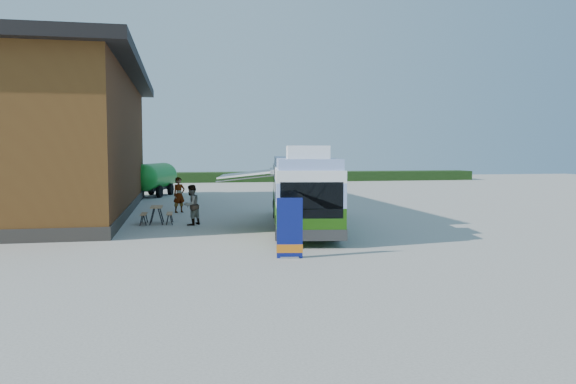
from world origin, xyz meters
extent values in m
plane|color=#BCB7AD|center=(0.00, 0.00, 0.00)|extent=(100.00, 100.00, 0.00)
cube|color=brown|center=(-10.50, 10.00, 3.50)|extent=(8.00, 20.00, 7.00)
cube|color=black|center=(-10.50, 10.00, 7.25)|extent=(9.60, 21.20, 0.50)
cube|color=#332D28|center=(-10.50, 10.00, 0.25)|extent=(8.10, 20.10, 0.50)
cube|color=#264419|center=(8.00, 38.00, 0.50)|extent=(40.00, 3.00, 1.00)
cube|color=#2F5E0F|center=(1.03, 2.31, 0.82)|extent=(3.96, 11.20, 1.01)
cube|color=#8EA5DE|center=(1.03, 2.31, 1.74)|extent=(3.96, 11.20, 0.82)
cube|color=black|center=(-0.02, 2.94, 1.74)|extent=(1.46, 9.04, 0.64)
cube|color=black|center=(2.22, 2.59, 1.74)|extent=(1.46, 9.04, 0.64)
cube|color=white|center=(1.03, 2.31, 2.36)|extent=(3.96, 11.20, 0.41)
cube|color=#8EA5DE|center=(1.03, 2.31, 2.74)|extent=(3.80, 10.99, 0.37)
cube|color=white|center=(0.49, -1.12, 3.16)|extent=(1.70, 1.85, 0.46)
cube|color=black|center=(0.18, -3.08, 1.60)|extent=(2.04, 0.38, 1.19)
cube|color=#2D2D2D|center=(0.19, -3.03, 0.46)|extent=(2.34, 0.56, 0.37)
cube|color=#2D2D2D|center=(1.87, 7.65, 0.46)|extent=(2.34, 0.56, 0.37)
cylinder|color=black|center=(-0.55, -1.14, 0.46)|extent=(0.41, 0.95, 0.91)
cylinder|color=black|center=(1.47, -1.46, 0.46)|extent=(0.41, 0.95, 0.91)
cylinder|color=black|center=(0.52, 5.63, 0.46)|extent=(0.41, 0.95, 0.91)
cylinder|color=black|center=(2.54, 5.31, 0.46)|extent=(0.41, 0.95, 0.91)
cube|color=white|center=(-1.36, 1.96, 2.45)|extent=(2.60, 3.66, 0.27)
cube|color=#A5A8AD|center=(-0.31, 1.80, 2.61)|extent=(0.72, 3.65, 0.15)
cylinder|color=#A5A8AD|center=(-1.57, 0.59, 2.35)|extent=(2.18, 0.39, 0.28)
cylinder|color=#A5A8AD|center=(-1.14, 3.33, 2.35)|extent=(2.18, 0.39, 0.28)
cube|color=navy|center=(-0.82, -4.46, 0.91)|extent=(0.77, 0.15, 1.81)
cube|color=orange|center=(-0.82, -4.46, 0.29)|extent=(0.78, 0.16, 0.25)
cube|color=#A5A8AD|center=(-0.82, -4.46, 0.03)|extent=(0.56, 0.26, 0.05)
cylinder|color=#A5A8AD|center=(-0.82, -4.44, 0.91)|extent=(0.03, 0.03, 1.81)
cube|color=tan|center=(-5.01, 4.45, 0.75)|extent=(0.52, 1.21, 0.04)
cube|color=tan|center=(-5.57, 4.46, 0.45)|extent=(0.27, 1.21, 0.04)
cube|color=tan|center=(-4.46, 4.44, 0.45)|extent=(0.27, 1.21, 0.04)
cube|color=black|center=(-5.20, 3.95, 0.37)|extent=(0.05, 0.05, 0.74)
cube|color=black|center=(-4.84, 3.95, 0.37)|extent=(0.05, 0.05, 0.74)
cube|color=black|center=(-5.19, 4.96, 0.37)|extent=(0.05, 0.05, 0.74)
cube|color=black|center=(-4.83, 4.95, 0.37)|extent=(0.05, 0.05, 0.74)
imported|color=#999999|center=(-4.04, 8.93, 0.92)|extent=(0.80, 0.72, 1.84)
imported|color=#999999|center=(-3.53, 3.74, 0.88)|extent=(1.06, 1.08, 1.75)
cylinder|color=#198D28|center=(-5.70, 20.17, 1.40)|extent=(2.99, 4.51, 1.87)
sphere|color=#198D28|center=(-6.30, 18.18, 1.40)|extent=(1.87, 1.87, 1.87)
sphere|color=#198D28|center=(-5.10, 22.15, 1.40)|extent=(1.87, 1.87, 1.87)
cube|color=black|center=(-5.70, 20.17, 0.57)|extent=(2.45, 4.53, 0.21)
cube|color=black|center=(-6.48, 17.59, 0.52)|extent=(0.48, 1.23, 0.10)
cylinder|color=black|center=(-6.75, 19.19, 0.41)|extent=(0.49, 0.87, 0.83)
cylinder|color=black|center=(-5.37, 18.77, 0.41)|extent=(0.49, 0.87, 0.83)
cylinder|color=black|center=(-6.03, 21.57, 0.41)|extent=(0.49, 0.87, 0.83)
cylinder|color=black|center=(-4.65, 21.15, 0.41)|extent=(0.49, 0.87, 0.83)
camera|label=1|loc=(-4.04, -20.69, 3.19)|focal=35.00mm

